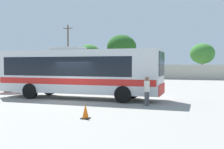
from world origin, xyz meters
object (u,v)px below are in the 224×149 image
object	(u,v)px
utility_pole_near	(68,50)
roadside_tree_left	(89,54)
attendant_by_bus_door	(147,89)
vendor_umbrella_near_gate_red	(8,70)
roadside_tree_midleft	(122,47)
roadside_tree_midright	(202,54)
parked_car_second_silver	(93,74)
parked_car_third_silver	(129,74)
parked_car_leftmost_silver	(60,74)
traffic_cone_on_apron	(85,112)
coach_bus_silver_red	(77,71)

from	to	relation	value
utility_pole_near	roadside_tree_left	size ratio (longest dim) A/B	1.59
attendant_by_bus_door	vendor_umbrella_near_gate_red	xyz separation A→B (m)	(-12.40, 3.86, 0.92)
roadside_tree_midleft	roadside_tree_midright	world-z (taller)	roadside_tree_midleft
parked_car_second_silver	roadside_tree_midright	world-z (taller)	roadside_tree_midright
vendor_umbrella_near_gate_red	parked_car_third_silver	distance (m)	20.32
parked_car_leftmost_silver	traffic_cone_on_apron	world-z (taller)	parked_car_leftmost_silver
attendant_by_bus_door	roadside_tree_midleft	distance (m)	35.87
parked_car_second_silver	coach_bus_silver_red	bearing A→B (deg)	-71.23
roadside_tree_left	roadside_tree_midleft	xyz separation A→B (m)	(5.66, 2.14, 1.34)
utility_pole_near	roadside_tree_left	bearing A→B (deg)	25.95
parked_car_third_silver	roadside_tree_midright	world-z (taller)	roadside_tree_midright
parked_car_second_silver	roadside_tree_midright	bearing A→B (deg)	28.96
parked_car_second_silver	traffic_cone_on_apron	size ratio (longest dim) A/B	6.55
vendor_umbrella_near_gate_red	parked_car_leftmost_silver	xyz separation A→B (m)	(-5.54, 19.20, -1.05)
attendant_by_bus_door	roadside_tree_left	size ratio (longest dim) A/B	0.27
vendor_umbrella_near_gate_red	traffic_cone_on_apron	size ratio (longest dim) A/B	3.50
coach_bus_silver_red	vendor_umbrella_near_gate_red	size ratio (longest dim) A/B	5.01
attendant_by_bus_door	traffic_cone_on_apron	xyz separation A→B (m)	(-1.87, -4.38, -0.62)
utility_pole_near	traffic_cone_on_apron	world-z (taller)	utility_pole_near
attendant_by_bus_door	roadside_tree_midleft	size ratio (longest dim) A/B	0.21
attendant_by_bus_door	parked_car_third_silver	bearing A→B (deg)	106.40
utility_pole_near	roadside_tree_midright	world-z (taller)	utility_pole_near
roadside_tree_midright	traffic_cone_on_apron	size ratio (longest dim) A/B	9.03
utility_pole_near	roadside_tree_left	xyz separation A→B (m)	(3.46, 1.69, -0.82)
utility_pole_near	roadside_tree_midright	xyz separation A→B (m)	(23.40, 2.56, -0.86)
parked_car_leftmost_silver	roadside_tree_midleft	size ratio (longest dim) A/B	0.55
parked_car_leftmost_silver	roadside_tree_midright	xyz separation A→B (m)	(21.36, 9.56, 3.26)
attendant_by_bus_door	parked_car_second_silver	xyz separation A→B (m)	(-12.56, 23.77, -0.15)
vendor_umbrella_near_gate_red	parked_car_third_silver	bearing A→B (deg)	74.23
vendor_umbrella_near_gate_red	parked_car_second_silver	distance (m)	19.94
vendor_umbrella_near_gate_red	roadside_tree_left	xyz separation A→B (m)	(-4.11, 27.89, 2.25)
traffic_cone_on_apron	coach_bus_silver_red	bearing A→B (deg)	117.45
parked_car_third_silver	traffic_cone_on_apron	world-z (taller)	parked_car_third_silver
roadside_tree_left	utility_pole_near	bearing A→B (deg)	-154.05
parked_car_leftmost_silver	roadside_tree_left	bearing A→B (deg)	80.68
attendant_by_bus_door	parked_car_leftmost_silver	xyz separation A→B (m)	(-17.93, 23.06, -0.13)
parked_car_third_silver	utility_pole_near	world-z (taller)	utility_pole_near
parked_car_second_silver	traffic_cone_on_apron	world-z (taller)	parked_car_second_silver
vendor_umbrella_near_gate_red	parked_car_leftmost_silver	distance (m)	20.02
utility_pole_near	roadside_tree_midleft	world-z (taller)	utility_pole_near
parked_car_third_silver	roadside_tree_left	world-z (taller)	roadside_tree_left
attendant_by_bus_door	parked_car_leftmost_silver	size ratio (longest dim) A/B	0.38
coach_bus_silver_red	traffic_cone_on_apron	xyz separation A→B (m)	(3.25, -6.25, -1.57)
parked_car_second_silver	parked_car_leftmost_silver	bearing A→B (deg)	-172.50
coach_bus_silver_red	attendant_by_bus_door	distance (m)	5.53
attendant_by_bus_door	parked_car_third_silver	size ratio (longest dim) A/B	0.39
parked_car_second_silver	utility_pole_near	xyz separation A→B (m)	(-7.41, 6.29, 4.14)
attendant_by_bus_door	parked_car_second_silver	size ratio (longest dim) A/B	0.39
roadside_tree_left	traffic_cone_on_apron	size ratio (longest dim) A/B	9.30
parked_car_leftmost_silver	roadside_tree_midleft	world-z (taller)	roadside_tree_midleft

